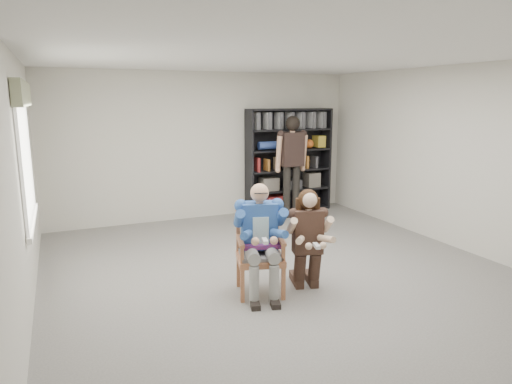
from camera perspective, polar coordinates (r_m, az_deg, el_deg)
name	(u,v)px	position (r m, az deg, el deg)	size (l,w,h in m)	color
room_shell	(290,172)	(5.66, 4.29, 2.52)	(6.00, 7.00, 2.80)	silver
floor	(289,278)	(6.04, 4.09, -10.71)	(6.00, 7.00, 0.01)	slate
window_left	(27,156)	(5.99, -26.67, 4.04)	(0.16, 2.00, 1.75)	white
armchair	(260,252)	(5.42, 0.52, -7.49)	(0.60, 0.58, 1.03)	#9A542F
seated_man	(260,239)	(5.38, 0.52, -5.93)	(0.58, 0.80, 1.34)	navy
kneeling_woman	(308,241)	(5.54, 6.55, -6.07)	(0.52, 0.83, 1.23)	#32241B
bookshelf	(289,161)	(9.37, 4.13, 3.93)	(1.80, 0.38, 2.10)	black
standing_man	(292,168)	(8.86, 4.49, 3.02)	(0.60, 0.34, 1.96)	black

